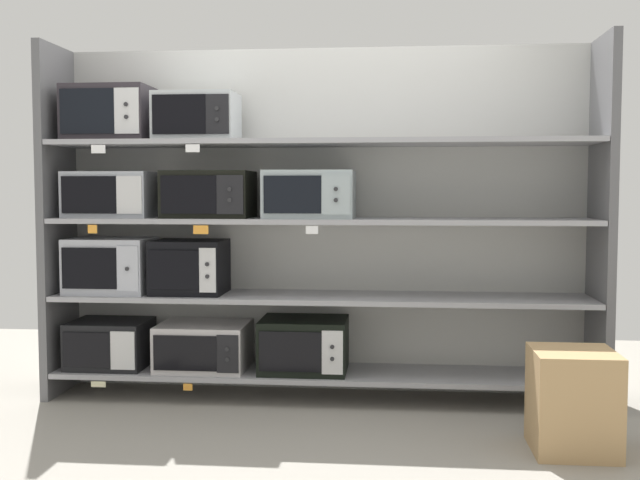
% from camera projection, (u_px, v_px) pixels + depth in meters
% --- Properties ---
extents(ground, '(7.20, 6.00, 0.02)m').
position_uv_depth(ground, '(300.00, 459.00, 3.59)').
color(ground, gray).
extents(back_panel, '(3.40, 0.04, 2.14)m').
position_uv_depth(back_panel, '(324.00, 220.00, 4.77)').
color(back_panel, '#B2B2AD').
rests_on(back_panel, ground).
extents(upright_left, '(0.05, 0.47, 2.14)m').
position_uv_depth(upright_left, '(57.00, 221.00, 4.67)').
color(upright_left, '#5B5B5E').
rests_on(upright_left, ground).
extents(upright_right, '(0.05, 0.47, 2.14)m').
position_uv_depth(upright_right, '(602.00, 223.00, 4.35)').
color(upright_right, '#5B5B5E').
rests_on(upright_right, ground).
extents(shelf_0, '(3.20, 0.47, 0.03)m').
position_uv_depth(shelf_0, '(320.00, 373.00, 4.57)').
color(shelf_0, '#99999E').
rests_on(shelf_0, ground).
extents(microwave_0, '(0.47, 0.40, 0.29)m').
position_uv_depth(microwave_0, '(110.00, 343.00, 4.68)').
color(microwave_0, black).
rests_on(microwave_0, shelf_0).
extents(microwave_1, '(0.54, 0.44, 0.28)m').
position_uv_depth(microwave_1, '(204.00, 346.00, 4.63)').
color(microwave_1, '#BAB5B5').
rests_on(microwave_1, shelf_0).
extents(microwave_2, '(0.52, 0.42, 0.32)m').
position_uv_depth(microwave_2, '(304.00, 345.00, 4.56)').
color(microwave_2, black).
rests_on(microwave_2, shelf_0).
extents(price_tag_0, '(0.09, 0.00, 0.03)m').
position_uv_depth(price_tag_0, '(98.00, 384.00, 4.46)').
color(price_tag_0, beige).
extents(price_tag_1, '(0.05, 0.00, 0.04)m').
position_uv_depth(price_tag_1, '(188.00, 387.00, 4.41)').
color(price_tag_1, orange).
extents(shelf_1, '(3.20, 0.47, 0.03)m').
position_uv_depth(shelf_1, '(320.00, 297.00, 4.54)').
color(shelf_1, '#99999E').
extents(microwave_3, '(0.49, 0.39, 0.33)m').
position_uv_depth(microwave_3, '(111.00, 265.00, 4.65)').
color(microwave_3, '#B2B6C0').
rests_on(microwave_3, shelf_1).
extents(microwave_4, '(0.43, 0.38, 0.33)m').
position_uv_depth(microwave_4, '(190.00, 267.00, 4.60)').
color(microwave_4, black).
rests_on(microwave_4, shelf_1).
extents(shelf_2, '(3.20, 0.47, 0.03)m').
position_uv_depth(shelf_2, '(320.00, 221.00, 4.51)').
color(shelf_2, '#99999E').
extents(microwave_5, '(0.52, 0.35, 0.28)m').
position_uv_depth(microwave_5, '(111.00, 195.00, 4.62)').
color(microwave_5, '#9FA4AE').
rests_on(microwave_5, shelf_2).
extents(microwave_6, '(0.52, 0.40, 0.28)m').
position_uv_depth(microwave_6, '(209.00, 194.00, 4.56)').
color(microwave_6, black).
rests_on(microwave_6, shelf_2).
extents(microwave_7, '(0.53, 0.43, 0.28)m').
position_uv_depth(microwave_7, '(310.00, 194.00, 4.50)').
color(microwave_7, '#98A5A9').
rests_on(microwave_7, shelf_2).
extents(price_tag_2, '(0.05, 0.00, 0.05)m').
position_uv_depth(price_tag_2, '(92.00, 229.00, 4.40)').
color(price_tag_2, orange).
extents(price_tag_3, '(0.09, 0.00, 0.05)m').
position_uv_depth(price_tag_3, '(201.00, 230.00, 4.34)').
color(price_tag_3, orange).
extents(price_tag_4, '(0.07, 0.00, 0.05)m').
position_uv_depth(price_tag_4, '(312.00, 230.00, 4.27)').
color(price_tag_4, white).
extents(shelf_3, '(3.20, 0.47, 0.03)m').
position_uv_depth(shelf_3, '(320.00, 143.00, 4.48)').
color(shelf_3, '#99999E').
extents(microwave_8, '(0.51, 0.35, 0.33)m').
position_uv_depth(microwave_8, '(109.00, 114.00, 4.59)').
color(microwave_8, '#2C272D').
rests_on(microwave_8, shelf_3).
extents(microwave_9, '(0.48, 0.35, 0.28)m').
position_uv_depth(microwave_9, '(197.00, 117.00, 4.54)').
color(microwave_9, '#B3BABC').
rests_on(microwave_9, shelf_3).
extents(price_tag_5, '(0.08, 0.00, 0.05)m').
position_uv_depth(price_tag_5, '(98.00, 149.00, 4.36)').
color(price_tag_5, white).
extents(price_tag_6, '(0.08, 0.00, 0.04)m').
position_uv_depth(price_tag_6, '(193.00, 148.00, 4.31)').
color(price_tag_6, white).
extents(shipping_carton, '(0.39, 0.39, 0.49)m').
position_uv_depth(shipping_carton, '(573.00, 401.00, 3.65)').
color(shipping_carton, tan).
rests_on(shipping_carton, ground).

